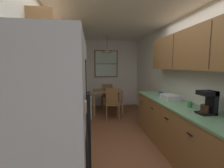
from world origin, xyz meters
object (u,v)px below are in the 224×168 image
(mug_by_coffeemaker, at_px, (190,104))
(mug_spare, at_px, (160,94))
(trash_bin, at_px, (86,108))
(stove_range, at_px, (55,158))
(dining_chair_near, at_px, (112,102))
(dish_rack, at_px, (170,97))
(coffee_maker, at_px, (209,102))
(dining_table, at_px, (107,94))
(dining_chair_far, at_px, (107,95))
(storage_canister, at_px, (60,106))
(microwave_over_range, at_px, (39,58))
(table_serving_bowl, at_px, (107,90))
(refrigerator, at_px, (36,165))

(mug_by_coffeemaker, xyz_separation_m, mug_spare, (-0.08, 0.90, 0.00))
(trash_bin, distance_m, mug_spare, 2.21)
(stove_range, xyz_separation_m, mug_by_coffeemaker, (2.04, 0.44, 0.48))
(dining_chair_near, relative_size, dish_rack, 2.65)
(mug_by_coffeemaker, bearing_deg, coffee_maker, -86.54)
(dining_table, xyz_separation_m, mug_by_coffeemaker, (1.05, -2.78, 0.32))
(dining_chair_far, bearing_deg, trash_bin, -123.35)
(stove_range, relative_size, mug_by_coffeemaker, 10.26)
(stove_range, distance_m, dish_rack, 2.29)
(dining_table, relative_size, storage_canister, 5.57)
(microwave_over_range, distance_m, dining_chair_far, 4.13)
(dining_chair_near, distance_m, table_serving_bowl, 0.59)
(dining_chair_far, height_order, dish_rack, dish_rack)
(trash_bin, relative_size, coffee_maker, 2.05)
(dining_chair_near, xyz_separation_m, mug_spare, (0.88, -1.31, 0.45))
(trash_bin, bearing_deg, microwave_over_range, -98.77)
(refrigerator, xyz_separation_m, table_serving_bowl, (0.92, 3.87, -0.09))
(dining_chair_far, xyz_separation_m, dish_rack, (0.95, -2.79, 0.45))
(table_serving_bowl, bearing_deg, stove_range, -107.08)
(stove_range, height_order, storage_canister, stove_range)
(dining_chair_near, bearing_deg, stove_range, -112.17)
(dining_table, relative_size, coffee_maker, 2.90)
(dining_chair_near, xyz_separation_m, dining_chair_far, (-0.03, 1.15, 0.00))
(stove_range, distance_m, trash_bin, 2.66)
(dining_chair_far, xyz_separation_m, table_serving_bowl, (-0.08, -0.64, 0.28))
(trash_bin, bearing_deg, dining_table, 39.63)
(dining_table, distance_m, trash_bin, 0.95)
(dining_chair_near, relative_size, coffee_maker, 2.73)
(refrigerator, distance_m, dish_rack, 2.60)
(dining_chair_near, relative_size, table_serving_bowl, 5.05)
(stove_range, relative_size, microwave_over_range, 1.84)
(mug_spare, bearing_deg, mug_by_coffeemaker, -85.01)
(dining_chair_near, xyz_separation_m, table_serving_bowl, (-0.11, 0.51, 0.28))
(refrigerator, height_order, mug_by_coffeemaker, refrigerator)
(dining_chair_far, bearing_deg, dish_rack, -71.19)
(refrigerator, relative_size, stove_range, 1.59)
(dining_table, bearing_deg, table_serving_bowl, -107.13)
(dining_chair_far, bearing_deg, dining_chair_near, -88.67)
(dining_chair_near, relative_size, dining_chair_far, 1.00)
(mug_spare, bearing_deg, dish_rack, -83.06)
(stove_range, distance_m, dining_chair_near, 2.86)
(coffee_maker, xyz_separation_m, dish_rack, (-0.06, 0.92, -0.12))
(mug_by_coffeemaker, bearing_deg, mug_spare, 94.99)
(stove_range, xyz_separation_m, coffee_maker, (2.06, 0.08, 0.60))
(trash_bin, distance_m, storage_canister, 2.26)
(dining_chair_far, bearing_deg, stove_range, -105.49)
(table_serving_bowl, bearing_deg, microwave_over_range, -108.95)
(dining_chair_far, distance_m, storage_canister, 3.50)
(trash_bin, relative_size, dish_rack, 1.99)
(stove_range, xyz_separation_m, table_serving_bowl, (0.97, 3.15, 0.31))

